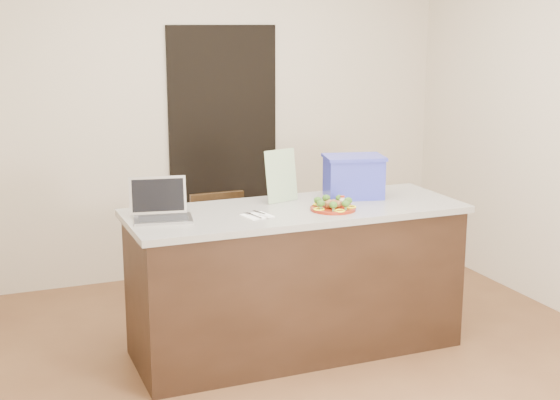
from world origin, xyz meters
name	(u,v)px	position (x,y,z in m)	size (l,w,h in m)	color
ground	(312,364)	(0.00, 0.00, 0.00)	(4.00, 4.00, 0.00)	brown
room_shell	(314,96)	(0.00, 0.00, 1.62)	(4.00, 4.00, 4.00)	white
doorway	(224,151)	(0.10, 1.98, 1.00)	(0.90, 0.02, 2.00)	black
island	(296,279)	(0.00, 0.25, 0.46)	(2.06, 0.76, 0.92)	black
plate	(333,208)	(0.18, 0.11, 0.93)	(0.28, 0.28, 0.02)	maroon
meatballs	(333,204)	(0.18, 0.12, 0.96)	(0.11, 0.11, 0.04)	brown
broccoli	(333,201)	(0.18, 0.11, 0.97)	(0.23, 0.23, 0.04)	#285015
pepper_rings	(333,207)	(0.18, 0.11, 0.94)	(0.27, 0.26, 0.01)	#F3FF1A
napkin	(257,216)	(-0.30, 0.14, 0.92)	(0.15, 0.15, 0.01)	white
fork	(253,215)	(-0.32, 0.15, 0.93)	(0.04, 0.17, 0.00)	#B9B8BD
knife	(263,215)	(-0.27, 0.12, 0.93)	(0.05, 0.19, 0.01)	white
yogurt_bottle	(342,203)	(0.25, 0.13, 0.95)	(0.04, 0.04, 0.08)	white
laptop	(161,208)	(-0.82, 0.31, 0.98)	(0.36, 0.32, 0.23)	#AFAEB3
leaflet	(281,176)	(-0.02, 0.44, 1.08)	(0.23, 0.00, 0.33)	silver
blue_box	(354,176)	(0.46, 0.38, 1.06)	(0.43, 0.35, 0.27)	#3138B4
chair	(222,248)	(-0.25, 0.97, 0.49)	(0.39, 0.39, 0.87)	#362110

